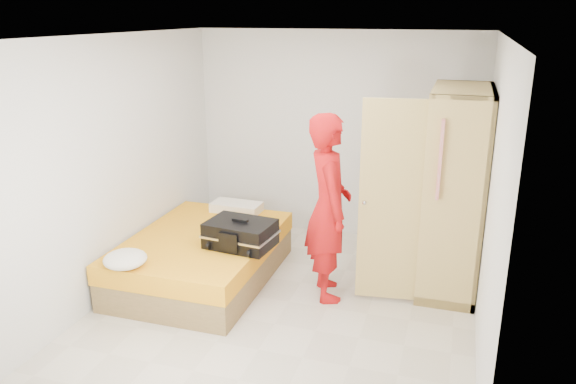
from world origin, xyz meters
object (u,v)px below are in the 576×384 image
(wardrobe, at_px, (449,196))
(round_cushion, at_px, (125,259))
(bed, at_px, (203,257))
(person, at_px, (328,208))
(suitcase, at_px, (240,234))

(wardrobe, xyz_separation_m, round_cushion, (-2.85, -1.54, -0.42))
(bed, relative_size, person, 1.07)
(suitcase, bearing_deg, bed, 173.63)
(suitcase, bearing_deg, wardrobe, 26.86)
(person, distance_m, suitcase, 0.95)
(round_cushion, bearing_deg, person, 29.54)
(person, relative_size, round_cushion, 4.64)
(suitcase, bearing_deg, person, 18.50)
(bed, xyz_separation_m, suitcase, (0.50, -0.11, 0.38))
(wardrobe, bearing_deg, bed, -165.72)
(wardrobe, height_order, person, wardrobe)
(bed, distance_m, person, 1.54)
(person, bearing_deg, wardrobe, -86.86)
(suitcase, bearing_deg, round_cushion, -130.74)
(bed, relative_size, round_cushion, 4.95)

